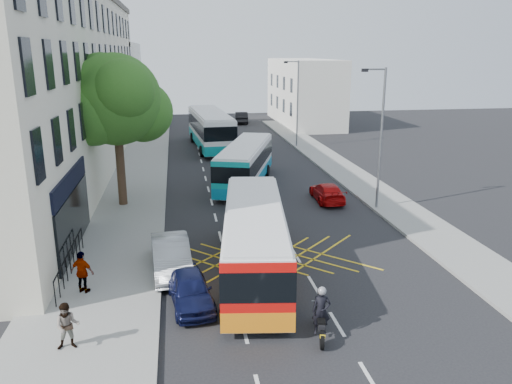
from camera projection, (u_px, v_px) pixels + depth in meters
name	position (u px, v px, depth m)	size (l,w,h in m)	color
ground	(337.00, 324.00, 17.07)	(120.00, 120.00, 0.00)	black
pavement_left	(124.00, 205.00, 30.01)	(5.00, 70.00, 0.15)	gray
pavement_right	(376.00, 193.00, 32.44)	(3.00, 70.00, 0.15)	gray
terrace_main	(52.00, 83.00, 36.36)	(8.30, 45.00, 13.50)	beige
terrace_far	(107.00, 82.00, 65.82)	(8.00, 20.00, 10.00)	silver
building_right	(304.00, 92.00, 63.25)	(6.00, 18.00, 8.00)	silver
street_tree	(115.00, 101.00, 28.28)	(6.30, 5.70, 8.80)	#382619
lamp_near	(380.00, 132.00, 28.15)	(1.45, 0.15, 8.00)	slate
lamp_far	(297.00, 99.00, 47.15)	(1.45, 0.15, 8.00)	slate
railings	(70.00, 261.00, 20.44)	(0.08, 5.60, 1.14)	black
bus_near	(254.00, 239.00, 20.53)	(3.78, 10.61, 2.92)	silver
bus_mid	(245.00, 164.00, 34.44)	(5.42, 10.41, 2.86)	silver
bus_far	(210.00, 129.00, 47.57)	(3.76, 12.51, 3.47)	silver
motorbike	(321.00, 313.00, 16.11)	(0.73, 2.00, 1.79)	black
parked_car_blue	(190.00, 289.00, 18.23)	(1.45, 3.60, 1.23)	#0E1238
parked_car_silver	(171.00, 256.00, 20.94)	(1.53, 4.38, 1.44)	#9B9FA2
red_hatchback	(327.00, 192.00, 30.93)	(1.58, 3.90, 1.13)	#B20707
distant_car_grey	(217.00, 132.00, 53.08)	(2.40, 5.20, 1.45)	#45474E
distant_car_dark	(241.00, 117.00, 64.28)	(1.55, 4.44, 1.46)	black
pedestrian_near	(68.00, 326.00, 15.24)	(0.74, 0.58, 1.52)	gray
pedestrian_far	(83.00, 272.00, 18.79)	(0.97, 0.40, 1.65)	gray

